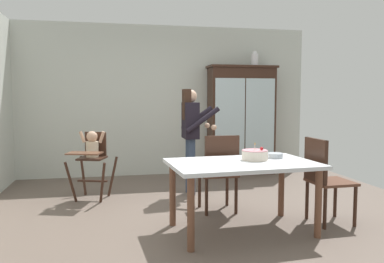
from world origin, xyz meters
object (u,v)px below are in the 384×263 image
china_cabinet (241,120)px  dining_chair_right_end (323,174)px  ceramic_vase (255,59)px  serving_bowl (275,155)px  dining_table (242,171)px  high_chair_with_toddler (92,152)px  dining_chair_far_side (220,168)px  birthday_cake (255,155)px  adult_person (191,128)px

china_cabinet → dining_chair_right_end: size_ratio=2.07×
ceramic_vase → serving_bowl: 3.22m
dining_table → high_chair_with_toddler: bearing=133.5°
china_cabinet → serving_bowl: size_ratio=11.02×
china_cabinet → dining_chair_far_side: (-1.06, -2.31, -0.44)m
ceramic_vase → birthday_cake: size_ratio=0.96×
birthday_cake → serving_bowl: size_ratio=1.56×
china_cabinet → dining_chair_right_end: china_cabinet is taller
china_cabinet → dining_chair_right_end: 2.97m
serving_bowl → dining_chair_right_end: size_ratio=0.19×
china_cabinet → ceramic_vase: ceramic_vase is taller
ceramic_vase → dining_table: (-1.26, -3.00, -1.46)m
high_chair_with_toddler → serving_bowl: size_ratio=5.28×
dining_chair_right_end → china_cabinet: bearing=-2.6°
ceramic_vase → dining_table: ceramic_vase is taller
high_chair_with_toddler → birthday_cake: bearing=-23.9°
dining_chair_far_side → china_cabinet: bearing=-115.0°
dining_table → serving_bowl: bearing=23.1°
dining_table → birthday_cake: bearing=30.2°
high_chair_with_toddler → adult_person: (1.40, 0.00, 0.31)m
birthday_cake → dining_chair_right_end: bearing=-2.5°
high_chair_with_toddler → birthday_cake: high_chair_with_toddler is taller
adult_person → serving_bowl: bearing=-156.6°
adult_person → dining_table: size_ratio=0.98×
high_chair_with_toddler → adult_person: adult_person is taller
dining_chair_far_side → ceramic_vase: bearing=-119.7°
birthday_cake → dining_chair_right_end: (0.80, -0.03, -0.24)m
adult_person → dining_chair_right_end: 2.05m
birthday_cake → adult_person: bearing=103.3°
high_chair_with_toddler → dining_table: bearing=-28.7°
dining_table → birthday_cake: 0.25m
china_cabinet → high_chair_with_toddler: (-2.61, -1.31, -0.34)m
china_cabinet → dining_chair_far_side: bearing=-114.7°
high_chair_with_toddler → dining_chair_right_end: size_ratio=0.99×
ceramic_vase → serving_bowl: (-0.82, -2.82, -1.34)m
high_chair_with_toddler → birthday_cake: 2.39m
ceramic_vase → dining_chair_far_side: 3.08m
serving_bowl → dining_chair_right_end: bearing=-12.9°
dining_chair_far_side → serving_bowl: bearing=134.3°
high_chair_with_toddler → dining_chair_far_side: bearing=-15.0°
ceramic_vase → dining_chair_right_end: bearing=-95.6°
china_cabinet → dining_chair_far_side: 2.58m
adult_person → birthday_cake: bearing=-166.4°
high_chair_with_toddler → dining_table: 2.33m
china_cabinet → dining_chair_right_end: (-0.04, -2.93, -0.44)m
high_chair_with_toddler → dining_table: size_ratio=0.61×
dining_chair_far_side → dining_chair_right_end: (1.02, -0.62, 0.00)m
ceramic_vase → birthday_cake: 3.36m
china_cabinet → birthday_cake: 3.02m
ceramic_vase → adult_person: 2.27m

